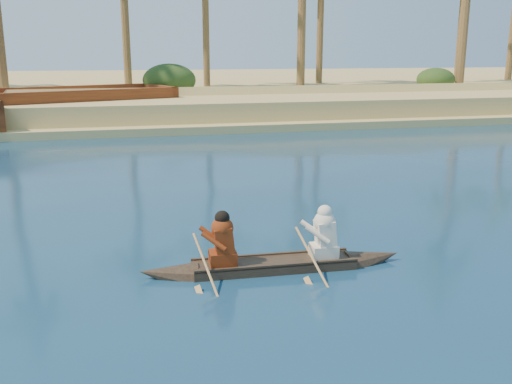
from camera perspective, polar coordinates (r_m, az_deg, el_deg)
name	(u,v)px	position (r m, az deg, el deg)	size (l,w,h in m)	color
sandy_embankment	(212,88)	(51.11, -4.40, 10.33)	(150.00, 51.00, 1.50)	tan
shrub_cluster	(253,92)	(36.02, -0.28, 9.95)	(100.00, 6.00, 2.40)	#203D16
canoe	(274,256)	(9.92, 1.82, -6.42)	(4.64, 0.80, 1.27)	#3E3222
barge_mid	(42,111)	(30.78, -20.63, 7.58)	(13.78, 8.36, 2.18)	brown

